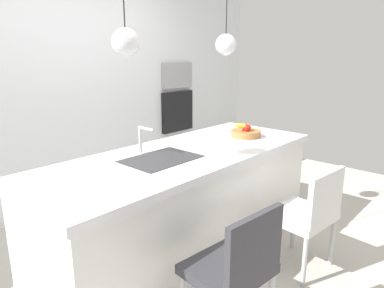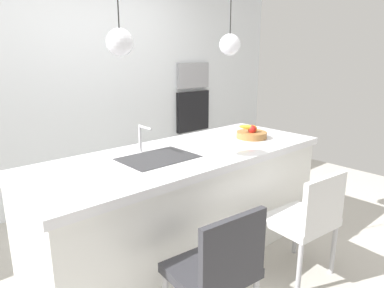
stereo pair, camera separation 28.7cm
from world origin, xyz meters
name	(u,v)px [view 1 (the left image)]	position (x,y,z in m)	size (l,w,h in m)	color
floor	(184,251)	(0.00, 0.00, 0.00)	(6.60, 6.60, 0.00)	#BCB7AD
back_wall	(73,88)	(0.00, 1.65, 1.30)	(6.00, 0.10, 2.60)	white
kitchen_island	(184,203)	(0.00, 0.00, 0.45)	(2.54, 0.94, 0.89)	white
sink_basin	(161,159)	(-0.25, 0.00, 0.89)	(0.56, 0.40, 0.02)	#2D2D30
faucet	(142,136)	(-0.25, 0.21, 1.03)	(0.02, 0.17, 0.22)	silver
fruit_bowl	(246,132)	(0.79, -0.06, 0.94)	(0.28, 0.28, 0.15)	#9E6B38
microwave	(177,75)	(1.52, 1.58, 1.37)	(0.54, 0.08, 0.34)	#9E9EA3
oven	(177,111)	(1.52, 1.58, 0.87)	(0.56, 0.08, 0.56)	black
chair_near	(236,266)	(-0.48, -0.88, 0.49)	(0.50, 0.45, 0.85)	#333338
chair_middle	(308,212)	(0.46, -0.87, 0.48)	(0.51, 0.46, 0.84)	silver
pendant_light_left	(125,42)	(-0.53, 0.00, 1.74)	(0.18, 0.18, 0.78)	silver
pendant_light_right	(226,44)	(0.53, 0.00, 1.74)	(0.18, 0.18, 0.78)	silver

